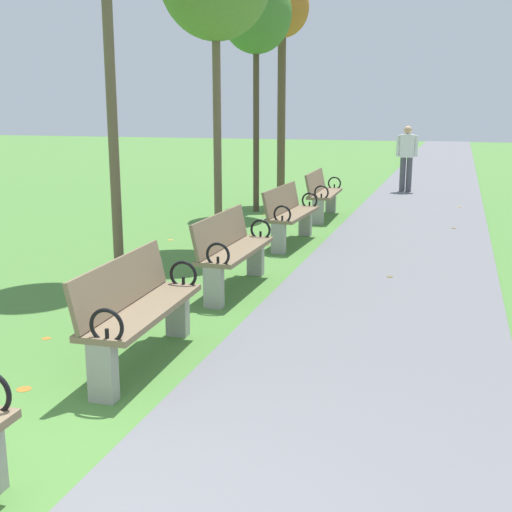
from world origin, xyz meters
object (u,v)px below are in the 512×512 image
object	(u,v)px
pedestrian_walking	(407,155)
park_bench_5	(322,193)
park_bench_3	(232,249)
tree_5	(282,14)
park_bench_4	(290,213)
tree_4	(256,15)
park_bench_2	(138,308)

from	to	relation	value
pedestrian_walking	park_bench_5	bearing A→B (deg)	-105.41
park_bench_3	pedestrian_walking	size ratio (longest dim) A/B	0.99
park_bench_5	tree_5	bearing A→B (deg)	123.69
park_bench_4	tree_4	size ratio (longest dim) A/B	0.35
park_bench_2	park_bench_4	distance (m)	5.19
park_bench_5	tree_4	xyz separation A→B (m)	(-1.46, 0.40, 3.34)
park_bench_2	park_bench_3	bearing A→B (deg)	90.00
park_bench_3	pedestrian_walking	distance (m)	9.90
pedestrian_walking	park_bench_4	bearing A→B (deg)	-99.90
park_bench_5	park_bench_2	bearing A→B (deg)	-90.00
park_bench_3	park_bench_4	distance (m)	2.78
park_bench_4	tree_4	xyz separation A→B (m)	(-1.46, 2.98, 3.34)
park_bench_4	tree_5	bearing A→B (deg)	106.49
park_bench_4	pedestrian_walking	distance (m)	7.16
tree_4	park_bench_4	bearing A→B (deg)	-63.98
park_bench_4	park_bench_5	bearing A→B (deg)	90.00
park_bench_5	pedestrian_walking	xyz separation A→B (m)	(1.23, 4.46, 0.44)
park_bench_3	tree_5	world-z (taller)	tree_5
park_bench_2	park_bench_4	xyz separation A→B (m)	(0.00, 5.19, 0.00)
pedestrian_walking	tree_4	bearing A→B (deg)	-123.53
park_bench_2	park_bench_3	size ratio (longest dim) A/B	1.01
tree_4	pedestrian_walking	bearing A→B (deg)	56.47
park_bench_5	pedestrian_walking	bearing A→B (deg)	74.59
tree_4	tree_5	distance (m)	1.67
park_bench_4	tree_5	world-z (taller)	tree_5
park_bench_5	pedestrian_walking	size ratio (longest dim) A/B	0.99
park_bench_3	pedestrian_walking	world-z (taller)	pedestrian_walking
park_bench_2	park_bench_3	distance (m)	2.41
tree_4	pedestrian_walking	world-z (taller)	tree_4
park_bench_2	park_bench_4	bearing A→B (deg)	90.00
tree_5	park_bench_4	bearing A→B (deg)	-73.51
park_bench_5	park_bench_4	bearing A→B (deg)	-90.00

